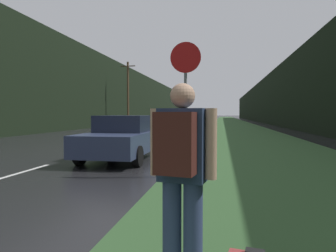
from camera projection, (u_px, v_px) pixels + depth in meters
grass_verge at (235, 125)px, 38.96m from camera, size 6.00×240.00×0.02m
lane_stripe_b at (13, 175)px, 7.34m from camera, size 0.12×3.00×0.01m
lane_stripe_c at (114, 145)px, 14.22m from camera, size 0.12×3.00×0.01m
lane_stripe_d at (149, 135)px, 21.10m from camera, size 0.12×3.00×0.01m
treeline_far_side at (136, 98)px, 51.53m from camera, size 2.00×140.00×8.47m
treeline_near_side at (271, 100)px, 47.58m from camera, size 2.00×140.00×7.34m
utility_pole_far at (128, 93)px, 35.79m from camera, size 1.80×0.24×7.71m
stop_sign at (185, 94)px, 6.98m from camera, size 0.72×0.07×3.17m
hitchhiker_with_backpack at (181, 169)px, 2.63m from camera, size 0.61×0.47×1.77m
car_passing_near at (124, 137)px, 9.95m from camera, size 1.96×4.30×1.45m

